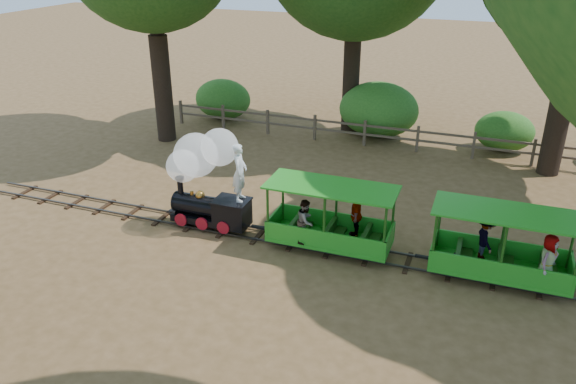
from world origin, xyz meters
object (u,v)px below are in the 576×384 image
(locomotive, at_px, (204,171))
(carriage_front, at_px, (331,223))
(fence, at_px, (391,134))
(carriage_rear, at_px, (505,253))

(locomotive, distance_m, carriage_front, 3.69)
(locomotive, distance_m, fence, 8.76)
(carriage_front, xyz_separation_m, carriage_rear, (4.15, 0.02, -0.01))
(locomotive, height_order, carriage_rear, locomotive)
(locomotive, relative_size, carriage_front, 0.90)
(locomotive, bearing_deg, carriage_front, -1.51)
(locomotive, xyz_separation_m, carriage_front, (3.58, -0.09, -0.88))
(carriage_front, distance_m, fence, 8.02)
(carriage_front, xyz_separation_m, fence, (-0.00, 8.02, -0.19))
(carriage_front, height_order, fence, carriage_front)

